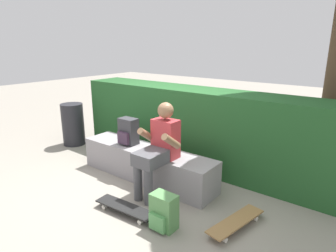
{
  "coord_description": "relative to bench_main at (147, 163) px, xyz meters",
  "views": [
    {
      "loc": [
        2.69,
        -2.68,
        1.95
      ],
      "look_at": [
        0.27,
        0.43,
        0.82
      ],
      "focal_mm": 31.05,
      "sensor_mm": 36.0,
      "label": 1
    }
  ],
  "objects": [
    {
      "name": "backpack_on_bench",
      "position": [
        -0.36,
        -0.01,
        0.43
      ],
      "size": [
        0.28,
        0.23,
        0.4
      ],
      "color": "#333338",
      "rests_on": "bench_main"
    },
    {
      "name": "backpack_on_ground",
      "position": [
        0.96,
        -0.8,
        -0.04
      ],
      "size": [
        0.28,
        0.23,
        0.4
      ],
      "color": "#51894C",
      "rests_on": "ground"
    },
    {
      "name": "skateboard_beside_bench",
      "position": [
        1.58,
        -0.32,
        -0.16
      ],
      "size": [
        0.34,
        0.82,
        0.09
      ],
      "color": "olive",
      "rests_on": "ground"
    },
    {
      "name": "skateboard_near_person",
      "position": [
        0.43,
        -0.86,
        -0.16
      ],
      "size": [
        0.81,
        0.26,
        0.09
      ],
      "color": "black",
      "rests_on": "ground"
    },
    {
      "name": "trash_bin",
      "position": [
        -2.17,
        0.26,
        0.18
      ],
      "size": [
        0.42,
        0.42,
        0.82
      ],
      "color": "#232328",
      "rests_on": "ground"
    },
    {
      "name": "ground_plane",
      "position": [
        0.0,
        -0.26,
        -0.23
      ],
      "size": [
        24.0,
        24.0,
        0.0
      ],
      "primitive_type": "plane",
      "color": "gray"
    },
    {
      "name": "hedge_row",
      "position": [
        0.45,
        0.92,
        0.39
      ],
      "size": [
        4.8,
        0.68,
        1.26
      ],
      "color": "#205024",
      "rests_on": "ground"
    },
    {
      "name": "person_skater",
      "position": [
        0.42,
        -0.22,
        0.43
      ],
      "size": [
        0.49,
        0.62,
        1.22
      ],
      "color": "#B73338",
      "rests_on": "ground"
    },
    {
      "name": "bench_main",
      "position": [
        0.0,
        0.0,
        0.0
      ],
      "size": [
        2.21,
        0.49,
        0.47
      ],
      "color": "gray",
      "rests_on": "ground"
    }
  ]
}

